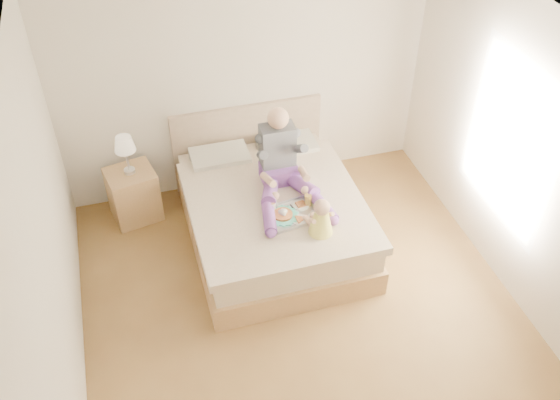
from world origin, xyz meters
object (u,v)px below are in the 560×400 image
object	(u,v)px
tray	(292,212)
baby	(321,219)
adult	(282,167)
bed	(271,211)
nightstand	(134,194)

from	to	relation	value
tray	baby	size ratio (longest dim) A/B	1.41
adult	tray	xyz separation A→B (m)	(-0.03, -0.43, -0.22)
bed	baby	size ratio (longest dim) A/B	5.73
nightstand	adult	bearing A→B (deg)	-36.29
nightstand	tray	xyz separation A→B (m)	(1.44, -1.11, 0.34)
adult	nightstand	bearing A→B (deg)	155.28
adult	baby	world-z (taller)	adult
bed	baby	distance (m)	0.90
tray	baby	bearing A→B (deg)	-67.40
tray	nightstand	bearing A→B (deg)	133.57
bed	tray	xyz separation A→B (m)	(0.10, -0.43, 0.32)
adult	tray	distance (m)	0.49
nightstand	baby	distance (m)	2.20
nightstand	adult	size ratio (longest dim) A/B	0.59
baby	bed	bearing A→B (deg)	96.01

